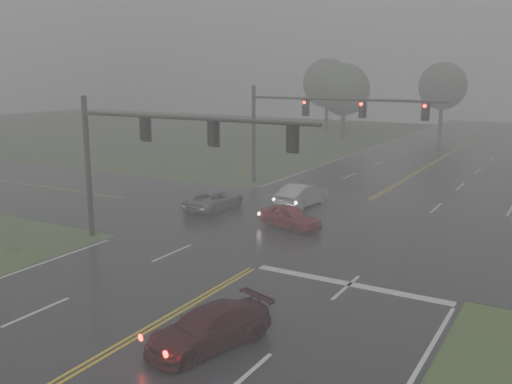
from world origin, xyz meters
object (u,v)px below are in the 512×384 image
Objects in this scene: sedan_maroon at (210,347)px; signal_gantry_far at (308,117)px; sedan_red at (290,228)px; signal_gantry_near at (147,144)px; car_grey at (215,210)px; sedan_silver at (302,206)px.

signal_gantry_far is (-8.09, 24.74, 5.39)m from sedan_maroon.
signal_gantry_near is (-4.55, -6.61, 5.25)m from sedan_red.
sedan_red reaches higher than car_grey.
sedan_red is at bearing -69.55° from signal_gantry_far.
sedan_silver is (-5.79, 19.15, 0.00)m from sedan_maroon.
sedan_red reaches higher than sedan_maroon.
signal_gantry_near is at bearing -91.72° from signal_gantry_far.
car_grey is at bearing 141.76° from sedan_maroon.
signal_gantry_near is at bearing 82.47° from sedan_silver.
sedan_maroon is 0.30× the size of signal_gantry_far.
signal_gantry_near reaches higher than sedan_maroon.
sedan_maroon is 14.53m from sedan_red.
sedan_red is 0.84× the size of sedan_silver.
signal_gantry_near is at bearing 160.94° from sedan_red.
car_grey is at bearing 91.91° from sedan_red.
signal_gantry_near is 0.91× the size of signal_gantry_far.
sedan_silver is at bearing -67.60° from signal_gantry_far.
signal_gantry_near reaches higher than sedan_silver.
sedan_silver is 8.10m from signal_gantry_far.
signal_gantry_near reaches higher than sedan_red.
sedan_red is at bearing 124.51° from sedan_maroon.
sedan_maroon is 0.33× the size of signal_gantry_near.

